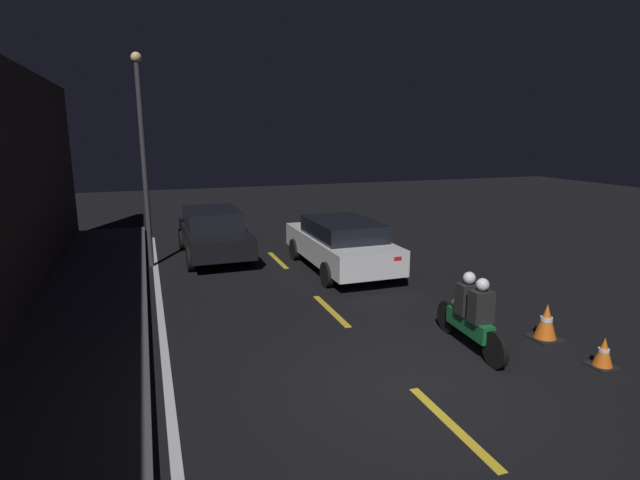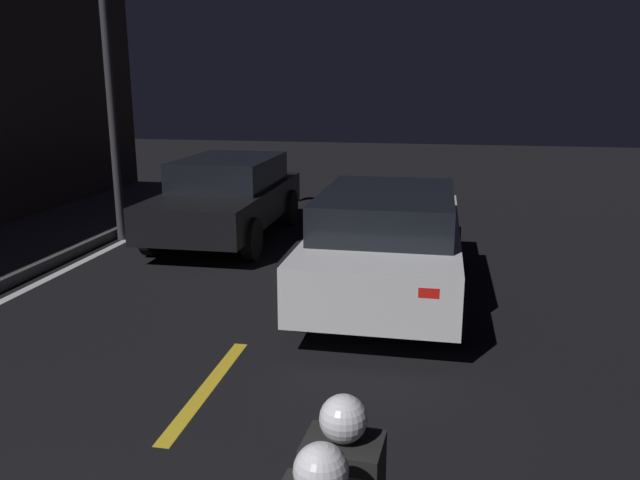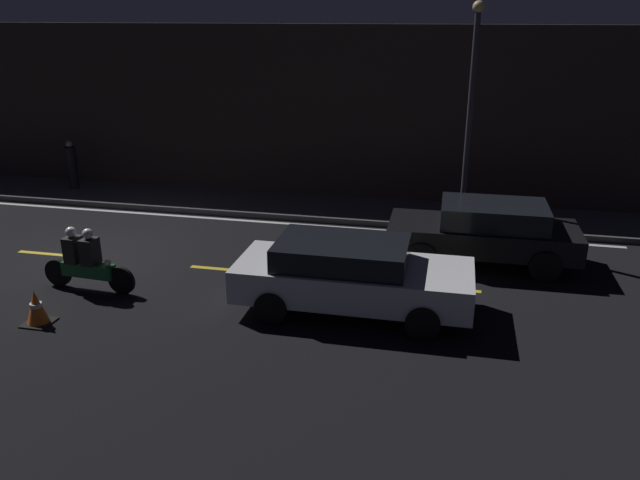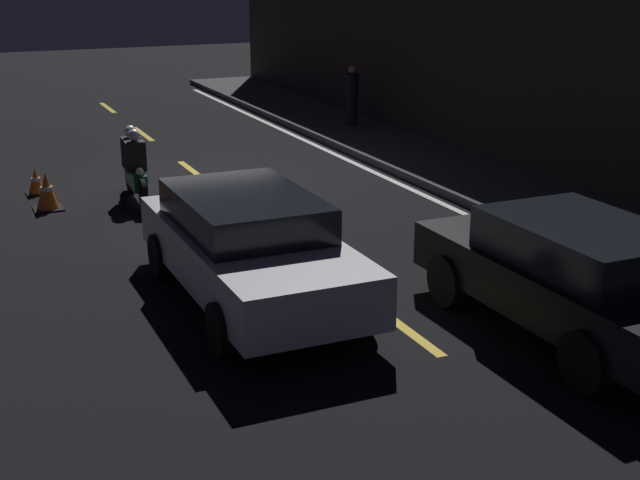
# 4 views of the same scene
# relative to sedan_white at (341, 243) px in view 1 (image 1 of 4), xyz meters

# --- Properties ---
(ground_plane) EXTENTS (56.00, 56.00, 0.00)m
(ground_plane) POSITION_rel_sedan_white_xyz_m (-6.44, 1.38, -0.76)
(ground_plane) COLOR black
(raised_curb) EXTENTS (28.00, 2.29, 0.16)m
(raised_curb) POSITION_rel_sedan_white_xyz_m (-6.44, 6.22, -0.68)
(raised_curb) COLOR #424244
(raised_curb) RESTS_ON ground
(lane_dash_c) EXTENTS (2.00, 0.14, 0.01)m
(lane_dash_c) POSITION_rel_sedan_white_xyz_m (-7.44, 1.38, -0.76)
(lane_dash_c) COLOR gold
(lane_dash_c) RESTS_ON ground
(lane_dash_d) EXTENTS (2.00, 0.14, 0.01)m
(lane_dash_d) POSITION_rel_sedan_white_xyz_m (-2.94, 1.38, -0.76)
(lane_dash_d) COLOR gold
(lane_dash_d) RESTS_ON ground
(lane_dash_e) EXTENTS (2.00, 0.14, 0.01)m
(lane_dash_e) POSITION_rel_sedan_white_xyz_m (1.56, 1.38, -0.76)
(lane_dash_e) COLOR gold
(lane_dash_e) RESTS_ON ground
(lane_solid_kerb) EXTENTS (25.20, 0.14, 0.01)m
(lane_solid_kerb) POSITION_rel_sedan_white_xyz_m (-6.44, 4.83, -0.76)
(lane_solid_kerb) COLOR silver
(lane_solid_kerb) RESTS_ON ground
(sedan_white) EXTENTS (4.54, 1.95, 1.41)m
(sedan_white) POSITION_rel_sedan_white_xyz_m (0.00, 0.00, 0.00)
(sedan_white) COLOR silver
(sedan_white) RESTS_ON ground
(van_black) EXTENTS (4.28, 1.90, 1.44)m
(van_black) POSITION_rel_sedan_white_xyz_m (2.62, 3.09, 0.02)
(van_black) COLOR black
(van_black) RESTS_ON ground
(motorcycle) EXTENTS (2.13, 0.40, 1.37)m
(motorcycle) POSITION_rel_sedan_white_xyz_m (-5.56, -0.24, -0.12)
(motorcycle) COLOR black
(motorcycle) RESTS_ON ground
(traffic_cone_near) EXTENTS (0.40, 0.40, 0.50)m
(traffic_cone_near) POSITION_rel_sedan_white_xyz_m (-6.83, -1.87, -0.52)
(traffic_cone_near) COLOR black
(traffic_cone_near) RESTS_ON ground
(traffic_cone_mid) EXTENTS (0.52, 0.52, 0.67)m
(traffic_cone_mid) POSITION_rel_sedan_white_xyz_m (-5.62, -1.83, -0.43)
(traffic_cone_mid) COLOR black
(traffic_cone_mid) RESTS_ON ground
(street_lamp) EXTENTS (0.28, 0.28, 5.76)m
(street_lamp) POSITION_rel_sedan_white_xyz_m (2.09, 4.93, 2.48)
(street_lamp) COLOR #333338
(street_lamp) RESTS_ON ground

